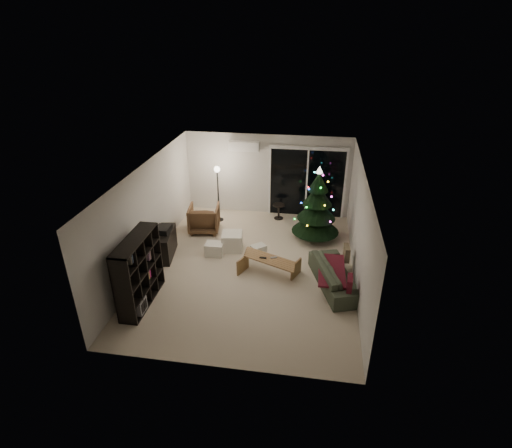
{
  "coord_description": "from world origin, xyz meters",
  "views": [
    {
      "loc": [
        1.42,
        -8.2,
        5.39
      ],
      "look_at": [
        0.1,
        0.3,
        1.05
      ],
      "focal_mm": 28.0,
      "sensor_mm": 36.0,
      "label": 1
    }
  ],
  "objects_px": {
    "sofa": "(336,275)",
    "christmas_tree": "(317,204)",
    "media_cabinet": "(165,244)",
    "bookshelf": "(130,271)",
    "armchair": "(204,218)",
    "coffee_table": "(269,266)"
  },
  "relations": [
    {
      "from": "armchair",
      "to": "sofa",
      "type": "xyz_separation_m",
      "value": [
        3.67,
        -2.17,
        -0.11
      ]
    },
    {
      "from": "sofa",
      "to": "christmas_tree",
      "type": "height_order",
      "value": "christmas_tree"
    },
    {
      "from": "bookshelf",
      "to": "sofa",
      "type": "relative_size",
      "value": 0.81
    },
    {
      "from": "christmas_tree",
      "to": "armchair",
      "type": "bearing_deg",
      "value": -179.75
    },
    {
      "from": "sofa",
      "to": "media_cabinet",
      "type": "bearing_deg",
      "value": 63.24
    },
    {
      "from": "media_cabinet",
      "to": "sofa",
      "type": "bearing_deg",
      "value": -17.44
    },
    {
      "from": "bookshelf",
      "to": "media_cabinet",
      "type": "bearing_deg",
      "value": 75.74
    },
    {
      "from": "bookshelf",
      "to": "media_cabinet",
      "type": "height_order",
      "value": "bookshelf"
    },
    {
      "from": "christmas_tree",
      "to": "media_cabinet",
      "type": "bearing_deg",
      "value": -158.1
    },
    {
      "from": "media_cabinet",
      "to": "coffee_table",
      "type": "height_order",
      "value": "media_cabinet"
    },
    {
      "from": "media_cabinet",
      "to": "armchair",
      "type": "distance_m",
      "value": 1.63
    },
    {
      "from": "media_cabinet",
      "to": "armchair",
      "type": "bearing_deg",
      "value": 58.77
    },
    {
      "from": "armchair",
      "to": "coffee_table",
      "type": "height_order",
      "value": "armchair"
    },
    {
      "from": "bookshelf",
      "to": "armchair",
      "type": "bearing_deg",
      "value": 65.33
    },
    {
      "from": "bookshelf",
      "to": "media_cabinet",
      "type": "distance_m",
      "value": 1.95
    },
    {
      "from": "media_cabinet",
      "to": "coffee_table",
      "type": "xyz_separation_m",
      "value": [
        2.75,
        -0.43,
        -0.13
      ]
    },
    {
      "from": "armchair",
      "to": "coffee_table",
      "type": "distance_m",
      "value": 2.88
    },
    {
      "from": "sofa",
      "to": "christmas_tree",
      "type": "bearing_deg",
      "value": -4.8
    },
    {
      "from": "media_cabinet",
      "to": "christmas_tree",
      "type": "distance_m",
      "value": 4.14
    },
    {
      "from": "bookshelf",
      "to": "christmas_tree",
      "type": "relative_size",
      "value": 0.73
    },
    {
      "from": "armchair",
      "to": "coffee_table",
      "type": "xyz_separation_m",
      "value": [
        2.12,
        -1.93,
        -0.18
      ]
    },
    {
      "from": "armchair",
      "to": "media_cabinet",
      "type": "bearing_deg",
      "value": 59.64
    }
  ]
}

